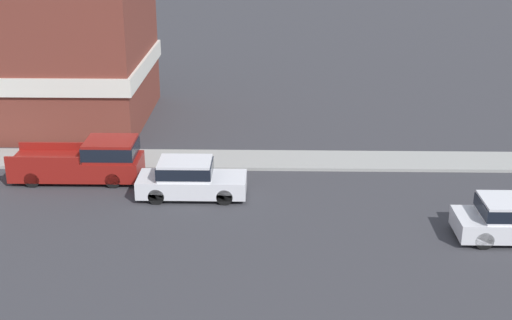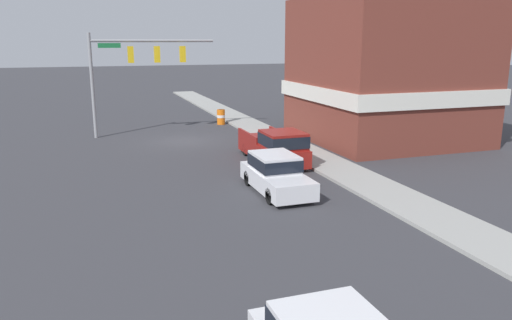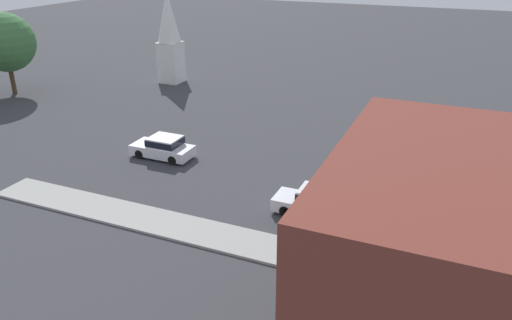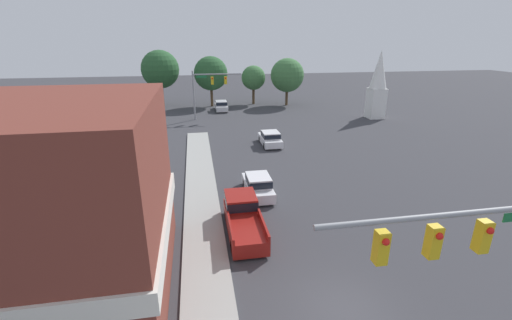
# 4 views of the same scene
# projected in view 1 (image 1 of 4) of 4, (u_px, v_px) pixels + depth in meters

# --- Properties ---
(car_lead) EXTENTS (1.78, 4.43, 1.59)m
(car_lead) POSITION_uv_depth(u_px,v_px,m) (189.00, 178.00, 29.13)
(car_lead) COLOR black
(car_lead) RESTS_ON ground
(pickup_truck_parked) EXTENTS (1.98, 5.57, 1.84)m
(pickup_truck_parked) POSITION_uv_depth(u_px,v_px,m) (89.00, 160.00, 30.84)
(pickup_truck_parked) COLOR black
(pickup_truck_parked) RESTS_ON ground
(corner_brick_building) EXTENTS (9.79, 10.30, 8.74)m
(corner_brick_building) POSITION_uv_depth(u_px,v_px,m) (50.00, 43.00, 38.02)
(corner_brick_building) COLOR brown
(corner_brick_building) RESTS_ON ground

